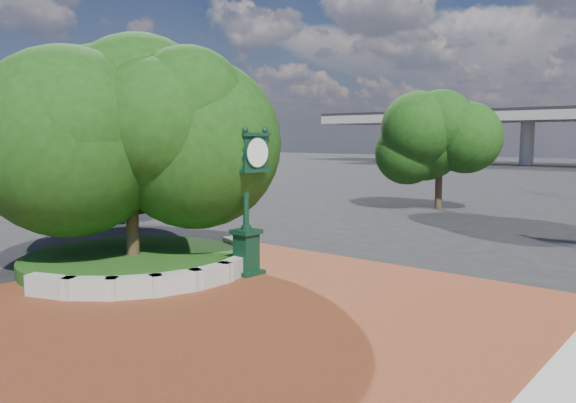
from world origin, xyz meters
The scene contains 8 objects.
ground centered at (0.00, 0.00, 0.00)m, with size 200.00×200.00×0.00m, color black.
plaza centered at (0.00, -1.00, 0.02)m, with size 12.00×12.00×0.04m, color brown.
planter_wall centered at (-2.71, 0.00, 0.27)m, with size 2.96×6.77×0.54m.
grass_bed centered at (-5.00, 0.00, 0.20)m, with size 6.10×6.10×0.40m, color #1D3F12.
tree_planter centered at (-5.00, 0.00, 3.72)m, with size 5.20×5.20×6.33m.
tree_northwest centered at (-13.00, 5.00, 4.12)m, with size 5.60×5.60×6.93m.
tree_street centered at (-4.00, 18.00, 3.24)m, with size 4.40×4.40×5.45m.
post_clock centered at (-1.97, 1.46, 2.43)m, with size 0.97×0.97×4.43m.
Camera 1 is at (8.31, -9.29, 3.69)m, focal length 35.00 mm.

